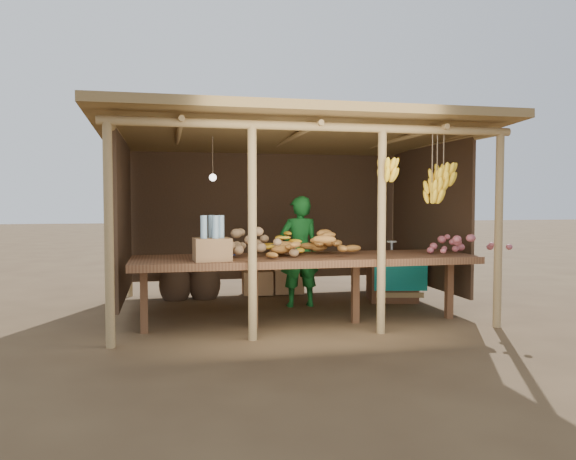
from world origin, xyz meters
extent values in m
plane|color=brown|center=(0.00, 0.00, 0.00)|extent=(60.00, 60.00, 0.00)
cylinder|color=tan|center=(-2.10, -1.50, 1.10)|extent=(0.09, 0.09, 2.20)
cylinder|color=tan|center=(2.10, -1.50, 1.10)|extent=(0.09, 0.09, 2.20)
cylinder|color=tan|center=(-2.10, 1.50, 1.10)|extent=(0.09, 0.09, 2.20)
cylinder|color=tan|center=(2.10, 1.50, 1.10)|extent=(0.09, 0.09, 2.20)
cylinder|color=tan|center=(-0.70, -1.50, 1.10)|extent=(0.09, 0.09, 2.20)
cylinder|color=tan|center=(0.70, -1.50, 1.10)|extent=(0.09, 0.09, 2.20)
cylinder|color=tan|center=(0.00, -1.50, 2.20)|extent=(4.40, 0.09, 0.09)
cylinder|color=tan|center=(0.00, 1.50, 2.20)|extent=(4.40, 0.09, 0.09)
cube|color=olive|center=(0.00, 0.00, 2.29)|extent=(4.70, 3.50, 0.28)
cube|color=#483221|center=(0.00, 1.48, 1.21)|extent=(4.20, 0.04, 1.98)
cube|color=#483221|center=(-2.08, 0.20, 1.21)|extent=(0.04, 2.40, 1.98)
cube|color=#483221|center=(2.08, 0.20, 1.21)|extent=(0.04, 2.40, 1.98)
cube|color=brown|center=(0.00, -0.95, 0.76)|extent=(3.90, 1.05, 0.08)
cube|color=brown|center=(-1.80, -0.95, 0.36)|extent=(0.08, 0.08, 0.72)
cube|color=brown|center=(-0.60, -0.95, 0.36)|extent=(0.08, 0.08, 0.72)
cube|color=brown|center=(0.60, -0.95, 0.36)|extent=(0.08, 0.08, 0.72)
cube|color=brown|center=(1.80, -0.95, 0.36)|extent=(0.08, 0.08, 0.72)
cylinder|color=navy|center=(-0.94, -0.58, 0.87)|extent=(0.38, 0.38, 0.13)
cube|color=#9E7047|center=(-1.09, -1.23, 0.92)|extent=(0.40, 0.33, 0.24)
imported|color=#176A25|center=(0.20, 0.19, 0.75)|extent=(0.56, 0.38, 1.50)
cube|color=brown|center=(1.61, 0.36, 0.31)|extent=(0.77, 0.69, 0.61)
cube|color=#0C8980|center=(1.61, 0.36, 0.64)|extent=(0.85, 0.77, 0.06)
cube|color=#9E7047|center=(0.27, 1.20, 0.19)|extent=(0.48, 0.40, 0.35)
cube|color=#9E7047|center=(0.27, 1.20, 0.55)|extent=(0.48, 0.40, 0.35)
cube|color=#9E7047|center=(-0.22, 1.20, 0.19)|extent=(0.48, 0.40, 0.35)
ellipsoid|color=#483221|center=(-1.44, 1.08, 0.27)|extent=(0.46, 0.46, 0.63)
ellipsoid|color=#483221|center=(-1.01, 1.08, 0.27)|extent=(0.46, 0.46, 0.63)
camera|label=1|loc=(-1.56, -7.15, 1.43)|focal=35.00mm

